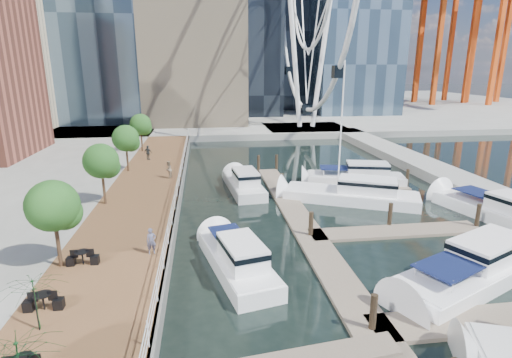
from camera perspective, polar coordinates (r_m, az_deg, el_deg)
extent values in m
plane|color=black|center=(19.65, 5.26, -18.19)|extent=(520.00, 520.00, 0.00)
cube|color=brown|center=(33.01, -16.18, -3.44)|extent=(6.00, 60.00, 1.00)
cube|color=#595954|center=(32.67, -10.97, -3.29)|extent=(0.25, 60.00, 1.00)
cube|color=gray|center=(118.42, -5.76, 10.43)|extent=(200.00, 114.00, 1.00)
cube|color=gray|center=(44.33, 25.25, 0.47)|extent=(4.00, 60.00, 1.00)
cube|color=gray|center=(70.97, 7.14, 7.01)|extent=(14.00, 12.00, 1.00)
cube|color=#6D6051|center=(28.88, 6.75, -6.51)|extent=(2.00, 32.00, 0.20)
cube|color=#6D6051|center=(21.78, 31.48, -16.68)|extent=(12.00, 2.00, 0.20)
cube|color=#6D6051|center=(29.19, 19.31, -7.07)|extent=(12.00, 2.00, 0.20)
cube|color=#6D6051|center=(37.82, 12.63, -1.42)|extent=(12.00, 2.00, 0.20)
cylinder|color=white|center=(69.68, 5.44, 18.04)|extent=(0.80, 0.80, 26.00)
cylinder|color=white|center=(70.95, 9.58, 17.85)|extent=(0.80, 0.80, 26.00)
cylinder|color=#3F2B1C|center=(22.99, -26.40, -8.38)|extent=(0.20, 0.20, 2.40)
sphere|color=#265B1E|center=(22.29, -27.05, -3.42)|extent=(2.60, 2.60, 2.60)
cylinder|color=#3F2B1C|center=(32.04, -20.90, -1.24)|extent=(0.20, 0.20, 2.40)
sphere|color=#265B1E|center=(31.54, -21.27, 2.41)|extent=(2.60, 2.60, 2.60)
cylinder|color=#3F2B1C|center=(41.53, -17.89, 2.71)|extent=(0.20, 0.20, 2.40)
sphere|color=#265B1E|center=(41.14, -18.13, 5.56)|extent=(2.60, 2.60, 2.60)
cylinder|color=#3F2B1C|center=(51.21, -16.00, 5.17)|extent=(0.20, 0.20, 2.40)
sphere|color=#265B1E|center=(50.90, -16.18, 7.50)|extent=(2.60, 2.60, 2.60)
imported|color=#4D4E67|center=(22.88, -14.72, -8.58)|extent=(0.60, 0.46, 1.47)
imported|color=gray|center=(37.94, -12.40, 1.31)|extent=(0.80, 0.91, 1.60)
imported|color=#2C3338|center=(46.14, -15.16, 3.66)|extent=(1.03, 0.79, 1.63)
imported|color=#0F3814|center=(18.16, -28.99, -15.45)|extent=(2.52, 2.56, 2.25)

